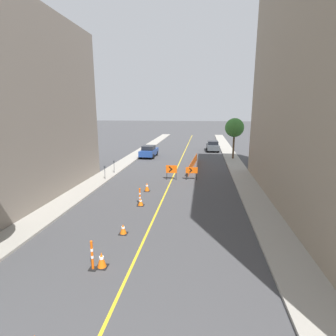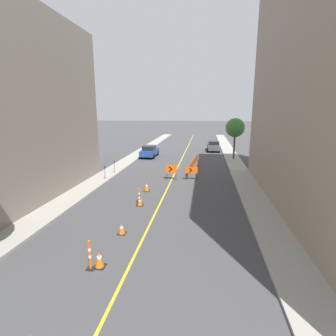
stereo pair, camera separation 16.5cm
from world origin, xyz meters
name	(u,v)px [view 2 (the right image)]	position (x,y,z in m)	size (l,w,h in m)	color
lane_stripe	(182,159)	(0.00, 33.29, 0.00)	(0.12, 66.59, 0.01)	gold
sidewalk_left	(133,157)	(-6.58, 33.29, 0.07)	(1.95, 66.59, 0.13)	#9E998E
sidewalk_right	(233,160)	(6.58, 33.29, 0.07)	(1.95, 66.59, 0.13)	#9E998E
traffic_cone_second	(99,259)	(-1.20, 8.89, 0.33)	(0.46, 0.46, 0.67)	black
traffic_cone_third	(122,229)	(-1.21, 11.87, 0.27)	(0.43, 0.43, 0.54)	black
traffic_cone_fourth	(140,202)	(-1.28, 16.00, 0.26)	(0.45, 0.45, 0.53)	black
traffic_cone_fifth	(147,187)	(-1.53, 19.22, 0.35)	(0.45, 0.45, 0.70)	black
delineator_post_front	(90,257)	(-1.50, 8.69, 0.56)	(0.32, 0.32, 1.28)	black
delineator_post_rear	(139,197)	(-1.37, 16.20, 0.51)	(0.37, 0.37, 1.17)	black
arrow_barricade_primary	(171,170)	(-0.02, 22.89, 0.95)	(1.01, 0.12, 1.36)	#EF560C
arrow_barricade_secondary	(192,171)	(1.82, 23.04, 0.86)	(1.09, 0.14, 1.20)	#EF560C
safety_mesh_fence	(193,164)	(1.73, 28.41, 0.45)	(0.69, 8.95, 0.90)	#EF560C
parked_car_curb_near	(149,151)	(-4.49, 34.20, 0.80)	(1.95, 4.35, 1.59)	navy
parked_car_curb_mid	(213,146)	(4.28, 40.79, 0.80)	(1.96, 4.37, 1.59)	#474C51
parking_meter_near_curb	(114,164)	(-5.96, 24.28, 1.04)	(0.12, 0.11, 1.29)	#4C4C51
parking_meter_far_curb	(105,169)	(-5.96, 21.76, 1.05)	(0.12, 0.11, 1.30)	#4C4C51
street_tree_right_near	(235,128)	(6.68, 34.04, 4.06)	(2.39, 2.39, 5.15)	#4C3823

